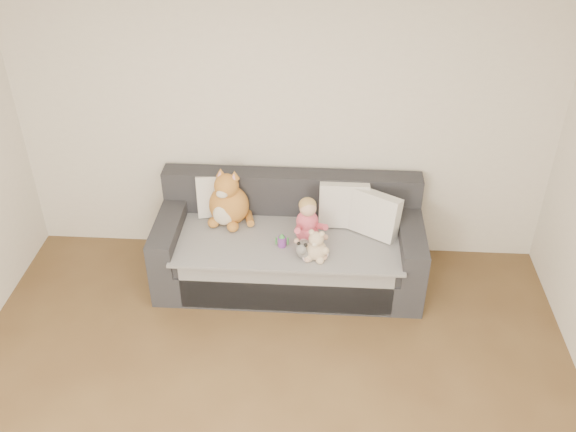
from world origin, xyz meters
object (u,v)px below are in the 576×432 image
(sippy_cup, at_px, (282,240))
(toddler, at_px, (308,225))
(teddy_bear, at_px, (316,248))
(plush_cat, at_px, (228,203))
(sofa, at_px, (289,246))

(sippy_cup, bearing_deg, toddler, 19.33)
(teddy_bear, xyz_separation_m, sippy_cup, (-0.28, 0.15, -0.05))
(plush_cat, distance_m, sippy_cup, 0.59)
(teddy_bear, bearing_deg, sofa, 135.46)
(plush_cat, height_order, sippy_cup, plush_cat)
(plush_cat, height_order, teddy_bear, plush_cat)
(sofa, relative_size, sippy_cup, 18.30)
(sofa, distance_m, sippy_cup, 0.32)
(toddler, relative_size, plush_cat, 0.79)
(toddler, distance_m, plush_cat, 0.73)
(sippy_cup, bearing_deg, sofa, 78.09)
(toddler, height_order, sippy_cup, toddler)
(toddler, relative_size, teddy_bear, 1.51)
(teddy_bear, relative_size, sippy_cup, 2.25)
(toddler, distance_m, sippy_cup, 0.24)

